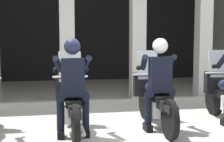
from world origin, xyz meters
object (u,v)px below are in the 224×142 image
Objects in this scene: police_officer_center_right at (159,76)px; motorcycle_center_right at (154,99)px; motorcycle_center_left at (72,103)px; police_officer_center_left at (73,79)px.

motorcycle_center_right is at bearing 107.94° from police_officer_center_right.
motorcycle_center_left is 0.52m from police_officer_center_left.
police_officer_center_right is at bearing -72.06° from motorcycle_center_right.
motorcycle_center_left is at bearing 100.56° from police_officer_center_left.
police_officer_center_left is at bearing -146.40° from motorcycle_center_right.
motorcycle_center_left and motorcycle_center_right have the same top height.
police_officer_center_left is 1.48m from police_officer_center_right.
police_officer_center_right is (1.48, 0.12, 0.00)m from police_officer_center_left.
police_officer_center_left is at bearing -157.00° from police_officer_center_right.
motorcycle_center_right is 1.29× the size of police_officer_center_right.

